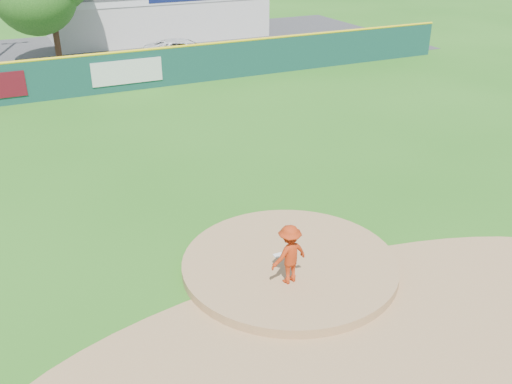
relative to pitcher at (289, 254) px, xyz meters
name	(u,v)px	position (x,y,z in m)	size (l,w,h in m)	color
ground	(289,268)	(0.47, 0.79, -1.00)	(120.00, 120.00, 0.00)	#286B19
pitchers_mound	(289,268)	(0.47, 0.79, -1.00)	(5.50, 5.50, 0.50)	#9E774C
pitching_rubber	(284,254)	(0.47, 1.09, -0.73)	(0.60, 0.15, 0.04)	white
infield_dirt_arc	(356,338)	(0.47, -2.21, -0.99)	(15.40, 15.40, 0.01)	#9E774C
parking_lot	(88,56)	(0.47, 27.79, -0.99)	(44.00, 16.00, 0.02)	#38383A
pitcher	(289,254)	(0.00, 0.00, 0.00)	(0.97, 0.56, 1.50)	#B02F0F
van	(184,51)	(5.46, 23.36, -0.28)	(2.32, 5.04, 1.40)	white
pool_building_grp	(155,12)	(6.47, 32.79, 0.66)	(15.20, 8.20, 3.31)	silver
fence_banners	(59,79)	(-2.50, 18.71, 0.00)	(10.26, 0.04, 1.20)	#5A0C18
outfield_fence	(120,71)	(0.47, 18.79, 0.09)	(40.00, 0.14, 2.07)	#133E38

